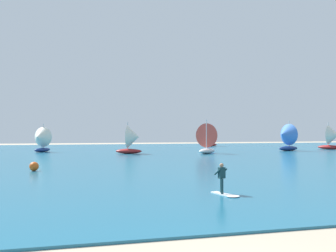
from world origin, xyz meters
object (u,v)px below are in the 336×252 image
at_px(sailboat_outermost, 333,137).
at_px(sailboat_leading, 209,138).
at_px(sailboat_anchored_offshore, 286,137).
at_px(sailboat_trailing, 40,139).
at_px(kitesurfer, 224,183).
at_px(sailboat_center_horizon, 132,139).
at_px(marker_buoy, 34,166).
at_px(sailboat_far_left, 212,138).

xyz_separation_m(sailboat_outermost, sailboat_leading, (-28.50, -6.57, 0.01)).
distance_m(sailboat_anchored_offshore, sailboat_trailing, 43.36).
height_order(kitesurfer, sailboat_center_horizon, sailboat_center_horizon).
xyz_separation_m(sailboat_center_horizon, sailboat_outermost, (40.45, 4.31, 0.19)).
xyz_separation_m(sailboat_leading, sailboat_trailing, (-26.52, 10.17, -0.26)).
bearing_deg(sailboat_outermost, sailboat_anchored_offshore, -168.22).
bearing_deg(sailboat_trailing, sailboat_outermost, -3.74).
bearing_deg(sailboat_center_horizon, kitesurfer, -90.56).
xyz_separation_m(sailboat_anchored_offshore, sailboat_leading, (-16.41, -4.05, -0.07)).
xyz_separation_m(sailboat_center_horizon, sailboat_leading, (11.95, -2.26, 0.20)).
height_order(sailboat_leading, sailboat_trailing, sailboat_leading).
height_order(kitesurfer, sailboat_outermost, sailboat_outermost).
distance_m(kitesurfer, sailboat_center_horizon, 37.25).
distance_m(kitesurfer, marker_buoy, 18.61).
height_order(sailboat_outermost, sailboat_trailing, sailboat_outermost).
bearing_deg(marker_buoy, sailboat_far_left, 53.73).
height_order(sailboat_center_horizon, sailboat_anchored_offshore, sailboat_anchored_offshore).
distance_m(sailboat_center_horizon, sailboat_trailing, 16.58).
distance_m(kitesurfer, sailboat_leading, 37.10).
height_order(sailboat_far_left, sailboat_trailing, sailboat_trailing).
distance_m(sailboat_center_horizon, sailboat_leading, 12.16).
xyz_separation_m(kitesurfer, sailboat_center_horizon, (0.36, 37.21, 1.66)).
bearing_deg(sailboat_center_horizon, sailboat_trailing, 151.49).
distance_m(sailboat_center_horizon, marker_buoy, 25.48).
relative_size(sailboat_center_horizon, marker_buoy, 6.24).
bearing_deg(sailboat_anchored_offshore, sailboat_outermost, 11.78).
distance_m(sailboat_outermost, marker_buoy, 58.75).
bearing_deg(sailboat_anchored_offshore, kitesurfer, -126.36).
bearing_deg(sailboat_leading, sailboat_outermost, 12.99).
bearing_deg(sailboat_outermost, sailboat_far_left, 130.22).
bearing_deg(sailboat_far_left, sailboat_leading, -112.18).
xyz_separation_m(kitesurfer, sailboat_outermost, (40.81, 41.52, 1.85)).
bearing_deg(marker_buoy, sailboat_anchored_offshore, 31.20).
bearing_deg(marker_buoy, sailboat_center_horizon, 62.39).
height_order(sailboat_center_horizon, sailboat_outermost, sailboat_outermost).
bearing_deg(sailboat_trailing, kitesurfer, -72.52).
height_order(sailboat_center_horizon, sailboat_leading, sailboat_leading).
xyz_separation_m(kitesurfer, sailboat_leading, (12.31, 34.95, 1.86)).
bearing_deg(marker_buoy, sailboat_trailing, 95.24).
relative_size(sailboat_center_horizon, sailboat_anchored_offshore, 0.89).
bearing_deg(kitesurfer, sailboat_center_horizon, 89.44).
distance_m(sailboat_anchored_offshore, sailboat_leading, 16.90).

